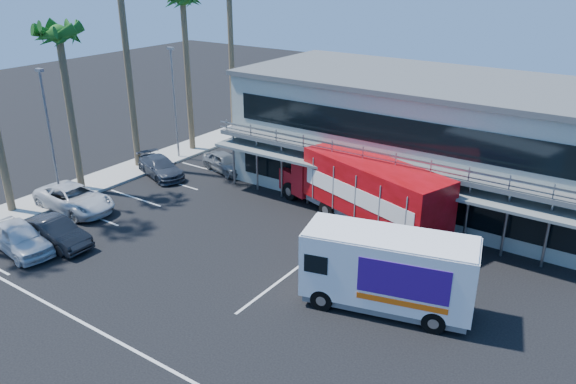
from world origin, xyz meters
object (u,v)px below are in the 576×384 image
Objects in this scene: parked_car_a at (20,237)px; white_van at (388,270)px; parked_car_b at (56,233)px; red_truck at (364,189)px.

white_van is at bearing -63.29° from parked_car_a.
parked_car_b is (0.90, 1.41, -0.07)m from parked_car_a.
red_truck is at bearing -37.15° from parked_car_a.
parked_car_b is (-16.41, -4.50, -1.11)m from white_van.
red_truck is at bearing -46.81° from parked_car_b.
red_truck is 8.20m from white_van.
parked_car_a is at bearing 146.94° from parked_car_b.
parked_car_a is 1.68m from parked_car_b.
white_van is 1.62× the size of parked_car_a.
parked_car_a is (-12.66, -12.66, -1.32)m from red_truck.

